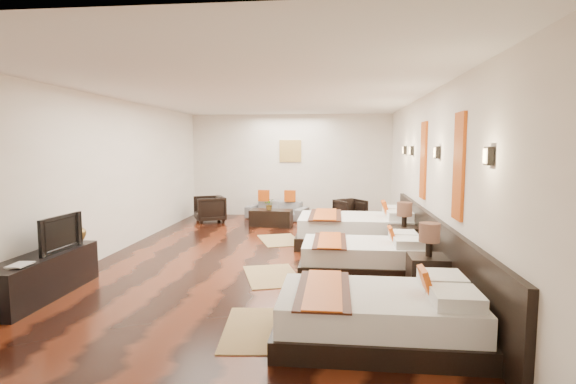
# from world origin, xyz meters

# --- Properties ---
(floor) EXTENTS (5.50, 9.50, 0.01)m
(floor) POSITION_xyz_m (0.00, 0.00, 0.00)
(floor) COLOR black
(floor) RESTS_ON ground
(ceiling) EXTENTS (5.50, 9.50, 0.01)m
(ceiling) POSITION_xyz_m (0.00, 0.00, 2.80)
(ceiling) COLOR white
(ceiling) RESTS_ON floor
(back_wall) EXTENTS (5.50, 0.01, 2.80)m
(back_wall) POSITION_xyz_m (0.00, 4.75, 1.40)
(back_wall) COLOR silver
(back_wall) RESTS_ON floor
(left_wall) EXTENTS (0.01, 9.50, 2.80)m
(left_wall) POSITION_xyz_m (-2.75, 0.00, 1.40)
(left_wall) COLOR silver
(left_wall) RESTS_ON floor
(right_wall) EXTENTS (0.01, 9.50, 2.80)m
(right_wall) POSITION_xyz_m (2.75, 0.00, 1.40)
(right_wall) COLOR silver
(right_wall) RESTS_ON floor
(headboard_panel) EXTENTS (0.08, 6.60, 0.90)m
(headboard_panel) POSITION_xyz_m (2.71, -0.80, 0.45)
(headboard_panel) COLOR black
(headboard_panel) RESTS_ON floor
(bed_near) EXTENTS (2.01, 1.26, 0.77)m
(bed_near) POSITION_xyz_m (1.70, -3.10, 0.26)
(bed_near) COLOR black
(bed_near) RESTS_ON floor
(bed_mid) EXTENTS (1.90, 1.19, 0.72)m
(bed_mid) POSITION_xyz_m (1.69, -0.65, 0.25)
(bed_mid) COLOR black
(bed_mid) RESTS_ON floor
(bed_far) EXTENTS (2.33, 1.47, 0.89)m
(bed_far) POSITION_xyz_m (1.70, 1.22, 0.30)
(bed_far) COLOR black
(bed_far) RESTS_ON floor
(nightstand_a) EXTENTS (0.49, 0.49, 0.97)m
(nightstand_a) POSITION_xyz_m (2.44, -1.74, 0.34)
(nightstand_a) COLOR black
(nightstand_a) RESTS_ON floor
(nightstand_b) EXTENTS (0.49, 0.49, 0.97)m
(nightstand_b) POSITION_xyz_m (2.44, 0.35, 0.34)
(nightstand_b) COLOR black
(nightstand_b) RESTS_ON floor
(jute_mat_near) EXTENTS (0.86, 1.27, 0.01)m
(jute_mat_near) POSITION_xyz_m (0.46, -2.96, 0.01)
(jute_mat_near) COLOR #9D7E4F
(jute_mat_near) RESTS_ON floor
(jute_mat_mid) EXTENTS (1.08, 1.37, 0.01)m
(jute_mat_mid) POSITION_xyz_m (0.32, -1.03, 0.01)
(jute_mat_mid) COLOR #9D7E4F
(jute_mat_mid) RESTS_ON floor
(jute_mat_far) EXTENTS (1.11, 1.38, 0.01)m
(jute_mat_far) POSITION_xyz_m (0.12, 1.48, 0.01)
(jute_mat_far) COLOR #9D7E4F
(jute_mat_far) RESTS_ON floor
(tv_console) EXTENTS (0.50, 1.80, 0.55)m
(tv_console) POSITION_xyz_m (-2.50, -2.23, 0.28)
(tv_console) COLOR black
(tv_console) RESTS_ON floor
(tv) EXTENTS (0.15, 0.83, 0.48)m
(tv) POSITION_xyz_m (-2.45, -1.99, 0.79)
(tv) COLOR black
(tv) RESTS_ON tv_console
(book) EXTENTS (0.22, 0.29, 0.03)m
(book) POSITION_xyz_m (-2.50, -2.77, 0.56)
(book) COLOR black
(book) RESTS_ON tv_console
(figurine) EXTENTS (0.41, 0.41, 0.37)m
(figurine) POSITION_xyz_m (-2.50, -1.53, 0.73)
(figurine) COLOR brown
(figurine) RESTS_ON tv_console
(sofa) EXTENTS (1.74, 1.06, 0.47)m
(sofa) POSITION_xyz_m (-0.30, 4.14, 0.24)
(sofa) COLOR slate
(sofa) RESTS_ON floor
(armchair_left) EXTENTS (0.98, 0.97, 0.67)m
(armchair_left) POSITION_xyz_m (-1.95, 3.50, 0.33)
(armchair_left) COLOR black
(armchair_left) RESTS_ON floor
(armchair_right) EXTENTS (0.91, 0.91, 0.60)m
(armchair_right) POSITION_xyz_m (1.62, 3.72, 0.30)
(armchair_right) COLOR black
(armchair_right) RESTS_ON floor
(coffee_table) EXTENTS (1.03, 0.56, 0.40)m
(coffee_table) POSITION_xyz_m (-0.30, 3.09, 0.20)
(coffee_table) COLOR black
(coffee_table) RESTS_ON floor
(table_plant) EXTENTS (0.27, 0.24, 0.27)m
(table_plant) POSITION_xyz_m (-0.33, 3.05, 0.53)
(table_plant) COLOR #266321
(table_plant) RESTS_ON coffee_table
(orange_panel_a) EXTENTS (0.04, 0.40, 1.30)m
(orange_panel_a) POSITION_xyz_m (2.73, -1.90, 1.70)
(orange_panel_a) COLOR #D86014
(orange_panel_a) RESTS_ON right_wall
(orange_panel_b) EXTENTS (0.04, 0.40, 1.30)m
(orange_panel_b) POSITION_xyz_m (2.73, 0.30, 1.70)
(orange_panel_b) COLOR #D86014
(orange_panel_b) RESTS_ON right_wall
(sconce_near) EXTENTS (0.07, 0.12, 0.18)m
(sconce_near) POSITION_xyz_m (2.70, -3.00, 1.85)
(sconce_near) COLOR black
(sconce_near) RESTS_ON right_wall
(sconce_mid) EXTENTS (0.07, 0.12, 0.18)m
(sconce_mid) POSITION_xyz_m (2.70, -0.80, 1.85)
(sconce_mid) COLOR black
(sconce_mid) RESTS_ON right_wall
(sconce_far) EXTENTS (0.07, 0.12, 0.18)m
(sconce_far) POSITION_xyz_m (2.70, 1.40, 1.85)
(sconce_far) COLOR black
(sconce_far) RESTS_ON right_wall
(sconce_lounge) EXTENTS (0.07, 0.12, 0.18)m
(sconce_lounge) POSITION_xyz_m (2.70, 2.30, 1.85)
(sconce_lounge) COLOR black
(sconce_lounge) RESTS_ON right_wall
(gold_artwork) EXTENTS (0.60, 0.04, 0.60)m
(gold_artwork) POSITION_xyz_m (0.00, 4.73, 1.80)
(gold_artwork) COLOR #AD873F
(gold_artwork) RESTS_ON back_wall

